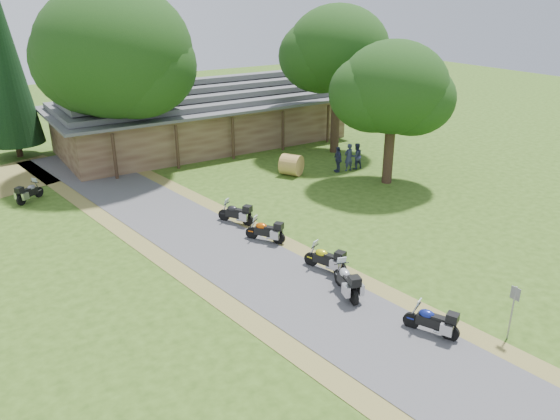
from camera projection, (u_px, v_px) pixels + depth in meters
ground at (347, 322)px, 18.91m from camera, size 120.00×120.00×0.00m
driveway at (273, 278)px, 21.78m from camera, size 51.95×51.95×0.00m
lodge at (203, 111)px, 39.70m from camera, size 21.40×9.40×4.90m
motorcycle_row_a at (431, 319)px, 18.05m from camera, size 1.20×1.76×1.15m
motorcycle_row_b at (346, 279)px, 20.40m from camera, size 1.13×1.97×1.28m
motorcycle_row_c at (325, 258)px, 22.14m from camera, size 1.15×1.83×1.19m
motorcycle_row_d at (265, 230)px, 24.73m from camera, size 1.42×1.73×1.17m
motorcycle_row_e at (236, 212)px, 26.67m from camera, size 1.36×1.77×1.18m
motorcycle_carport_b at (29, 191)px, 29.50m from camera, size 1.64×1.44×1.13m
person_a at (349, 155)px, 34.28m from camera, size 0.60×0.44×2.07m
person_b at (356, 154)px, 34.66m from camera, size 0.59×0.44×1.97m
person_c at (338, 157)px, 34.12m from camera, size 0.50×0.61×1.90m
hay_bale at (291, 165)px, 33.63m from camera, size 1.72×1.69×1.30m
sign_post at (512, 313)px, 17.64m from camera, size 0.35×0.06×1.96m
oak_lodge_left at (117, 75)px, 32.76m from camera, size 9.25×9.25×11.78m
oak_lodge_right at (337, 70)px, 36.54m from camera, size 6.79×6.79×11.34m
oak_driveway at (392, 107)px, 30.86m from camera, size 6.12×6.12×9.08m
cedar_near at (2, 56)px, 35.08m from camera, size 3.62×3.62×13.41m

